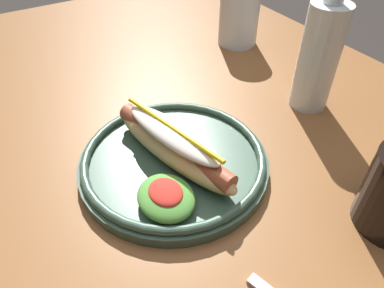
# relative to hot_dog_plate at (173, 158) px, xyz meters

# --- Properties ---
(dining_table) EXTENTS (1.50, 0.87, 0.74)m
(dining_table) POSITION_rel_hot_dog_plate_xyz_m (0.01, 0.09, -0.11)
(dining_table) COLOR brown
(dining_table) RESTS_ON ground_plane
(hot_dog_plate) EXTENTS (0.26, 0.26, 0.08)m
(hot_dog_plate) POSITION_rel_hot_dog_plate_xyz_m (0.00, 0.00, 0.00)
(hot_dog_plate) COLOR #334C3D
(hot_dog_plate) RESTS_ON dining_table
(water_cup) EXTENTS (0.09, 0.09, 0.13)m
(water_cup) POSITION_rel_hot_dog_plate_xyz_m (-0.28, 0.32, 0.04)
(water_cup) COLOR silver
(water_cup) RESTS_ON dining_table
(glass_bottle) EXTENTS (0.06, 0.06, 0.26)m
(glass_bottle) POSITION_rel_hot_dog_plate_xyz_m (-0.02, 0.28, 0.08)
(glass_bottle) COLOR silver
(glass_bottle) RESTS_ON dining_table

